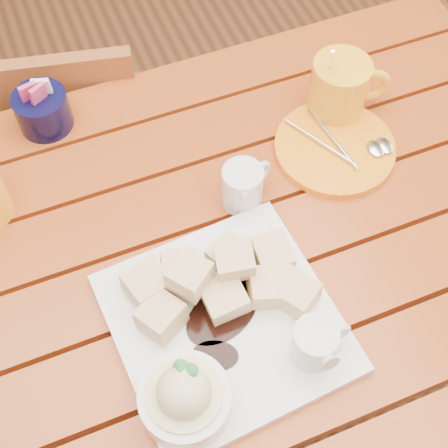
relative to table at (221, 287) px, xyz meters
name	(u,v)px	position (x,y,z in m)	size (l,w,h in m)	color
ground	(222,401)	(0.00, 0.00, -0.64)	(5.00, 5.00, 0.00)	#542B18
table	(221,287)	(0.00, 0.00, 0.00)	(1.20, 0.79, 0.75)	maroon
dessert_plate	(219,332)	(-0.05, -0.12, 0.14)	(0.31, 0.31, 0.12)	white
coffee_mug_right	(340,88)	(0.28, 0.19, 0.16)	(0.13, 0.09, 0.16)	#FFAF20
cream_pitcher	(244,186)	(0.07, 0.08, 0.15)	(0.09, 0.08, 0.08)	white
sugar_caddy	(43,110)	(-0.18, 0.34, 0.14)	(0.09, 0.09, 0.10)	black
orange_saucer	(336,147)	(0.24, 0.11, 0.11)	(0.19, 0.19, 0.02)	orange
chair_far	(62,151)	(-0.17, 0.54, -0.19)	(0.45, 0.45, 0.80)	brown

